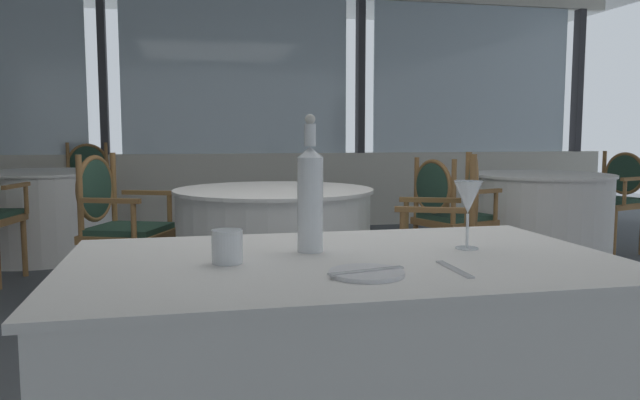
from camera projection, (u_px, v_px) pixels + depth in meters
ground_plane at (320, 363)px, 2.89m from camera, size 14.76×14.76×0.00m
window_wall_far at (238, 128)px, 6.91m from camera, size 9.09×0.14×2.85m
foreground_table at (344, 395)px, 1.65m from camera, size 1.42×0.86×0.75m
side_plate at (367, 273)px, 1.41m from camera, size 0.17×0.17×0.01m
butter_knife at (367, 271)px, 1.41m from camera, size 0.19×0.06×0.00m
dinner_fork at (454, 269)px, 1.46m from camera, size 0.02×0.18×0.00m
water_bottle at (310, 196)px, 1.68m from camera, size 0.07×0.07×0.37m
wine_glass at (468, 199)px, 1.72m from camera, size 0.08×0.08×0.19m
water_tumbler at (227, 247)px, 1.54m from camera, size 0.08×0.08×0.08m
background_table_0 at (274, 251)px, 3.69m from camera, size 1.18×1.18×0.75m
dining_chair_0_0 at (116, 217)px, 3.84m from camera, size 0.60×0.64×0.95m
dining_chair_0_1 at (449, 225)px, 3.49m from camera, size 0.60×0.64×0.96m
background_table_1 at (41, 214)px, 5.39m from camera, size 1.24×1.24×0.75m
dining_chair_1_1 at (84, 183)px, 6.41m from camera, size 0.60×0.55×0.98m
background_table_2 at (538, 219)px, 5.07m from camera, size 1.16×1.16×0.75m
dining_chair_2_0 at (615, 193)px, 5.56m from camera, size 0.58×0.62×0.91m
dining_chair_2_1 at (446, 208)px, 4.54m from camera, size 0.58×0.62×0.89m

